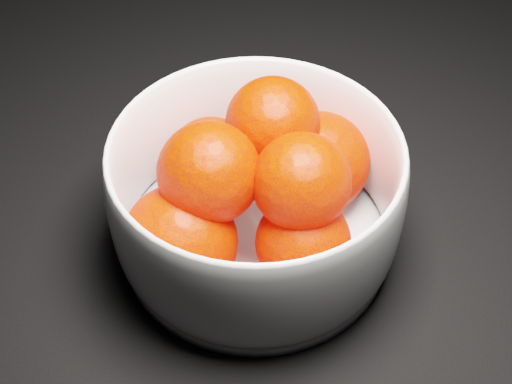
% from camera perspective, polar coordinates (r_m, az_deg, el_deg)
% --- Properties ---
extents(ground, '(3.00, 3.00, 0.00)m').
position_cam_1_polar(ground, '(0.63, 17.30, -5.17)').
color(ground, black).
rests_on(ground, ground).
extents(bowl, '(0.23, 0.23, 0.11)m').
position_cam_1_polar(bowl, '(0.57, 0.00, -0.40)').
color(bowl, silver).
rests_on(bowl, ground).
extents(orange_pile, '(0.18, 0.21, 0.13)m').
position_cam_1_polar(orange_pile, '(0.56, -0.16, 0.55)').
color(orange_pile, '#ED1800').
rests_on(orange_pile, bowl).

